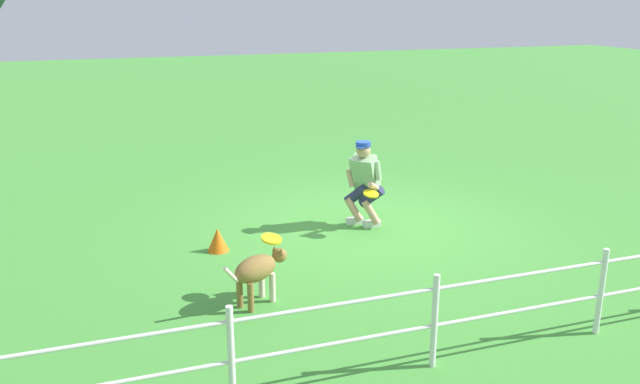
{
  "coord_description": "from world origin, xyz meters",
  "views": [
    {
      "loc": [
        3.65,
        8.29,
        3.29
      ],
      "look_at": [
        1.07,
        0.82,
        0.9
      ],
      "focal_mm": 36.29,
      "sensor_mm": 36.0,
      "label": 1
    }
  ],
  "objects_px": {
    "training_cone": "(218,240)",
    "person": "(364,181)",
    "dog": "(259,269)",
    "frisbee_flying": "(272,239)",
    "frisbee_held": "(371,194)"
  },
  "relations": [
    {
      "from": "person",
      "to": "dog",
      "type": "distance_m",
      "value": 2.91
    },
    {
      "from": "person",
      "to": "training_cone",
      "type": "height_order",
      "value": "person"
    },
    {
      "from": "person",
      "to": "training_cone",
      "type": "relative_size",
      "value": 4.05
    },
    {
      "from": "dog",
      "to": "frisbee_flying",
      "type": "height_order",
      "value": "frisbee_flying"
    },
    {
      "from": "dog",
      "to": "training_cone",
      "type": "height_order",
      "value": "dog"
    },
    {
      "from": "frisbee_held",
      "to": "training_cone",
      "type": "xyz_separation_m",
      "value": [
        2.19,
        -0.08,
        -0.45
      ]
    },
    {
      "from": "training_cone",
      "to": "person",
      "type": "bearing_deg",
      "value": -172.37
    },
    {
      "from": "dog",
      "to": "person",
      "type": "bearing_deg",
      "value": 12.92
    },
    {
      "from": "person",
      "to": "training_cone",
      "type": "xyz_separation_m",
      "value": [
        2.25,
        0.3,
        -0.54
      ]
    },
    {
      "from": "person",
      "to": "frisbee_flying",
      "type": "relative_size",
      "value": 5.45
    },
    {
      "from": "dog",
      "to": "frisbee_held",
      "type": "distance_m",
      "value": 2.61
    },
    {
      "from": "frisbee_held",
      "to": "frisbee_flying",
      "type": "bearing_deg",
      "value": 38.03
    },
    {
      "from": "dog",
      "to": "frisbee_flying",
      "type": "relative_size",
      "value": 3.67
    },
    {
      "from": "frisbee_flying",
      "to": "training_cone",
      "type": "distance_m",
      "value": 1.65
    },
    {
      "from": "training_cone",
      "to": "frisbee_held",
      "type": "bearing_deg",
      "value": 177.91
    }
  ]
}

